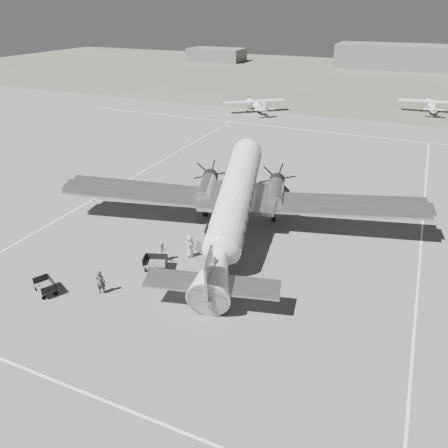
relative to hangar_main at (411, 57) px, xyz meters
The scene contains 16 objects.
ground 120.15m from the hangar_main, 92.39° to the right, with size 260.00×260.00×0.00m, color slate.
taxi_line_near 134.13m from the hangar_main, 92.14° to the right, with size 60.00×0.15×0.01m, color white.
taxi_line_right 120.25m from the hangar_main, 86.66° to the right, with size 0.15×80.00×0.01m, color white.
taxi_line_left 112.43m from the hangar_main, 101.81° to the right, with size 0.15×60.00×0.01m, color white.
taxi_line_horizon 80.22m from the hangar_main, 93.58° to the right, with size 90.00×0.15×0.01m, color white.
grass_infield 25.71m from the hangar_main, 101.31° to the right, with size 260.00×90.00×0.01m, color #5A584C.
hangar_main is the anchor object (origin of this frame).
shed_secondary 60.22m from the hangar_main, behind, with size 18.00×10.00×4.00m, color #5A5A5A.
dc3_airliner 116.35m from the hangar_main, 93.57° to the right, with size 31.38×21.77×5.98m, color #B6B6B8, non-canonical shape.
light_plane_left 75.25m from the hangar_main, 106.65° to the right, with size 11.02×8.94×2.29m, color white, non-canonical shape.
light_plane_right 60.06m from the hangar_main, 83.67° to the right, with size 11.04×8.95×2.29m, color white, non-canonical shape.
baggage_cart_near 123.29m from the hangar_main, 94.94° to the right, with size 1.80×1.27×1.01m, color #5A5A5A, non-canonical shape.
baggage_cart_far 129.30m from the hangar_main, 97.00° to the right, with size 1.72×1.22×0.97m, color #5A5A5A, non-canonical shape.
ground_crew 127.42m from the hangar_main, 95.56° to the right, with size 0.63×0.41×1.72m, color #2E2E2E.
ramp_agent 122.15m from the hangar_main, 95.02° to the right, with size 0.79×0.62×1.64m, color #A8A8A6.
passenger 120.58m from the hangar_main, 94.35° to the right, with size 0.88×0.57×1.80m, color #ABABA9.
Camera 1 is at (9.83, -25.43, 17.36)m, focal length 35.00 mm.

